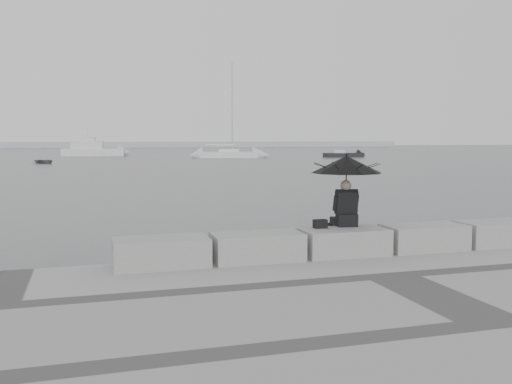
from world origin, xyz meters
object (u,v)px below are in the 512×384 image
object	(u,v)px
seated_person	(347,172)
sailboat_right	(229,154)
small_motorboat	(344,155)
motor_cruiser	(94,150)
dinghy	(45,161)

from	to	relation	value
seated_person	sailboat_right	size ratio (longest dim) A/B	0.11
seated_person	small_motorboat	bearing A→B (deg)	73.87
seated_person	motor_cruiser	distance (m)	79.00
motor_cruiser	small_motorboat	distance (m)	37.01
sailboat_right	dinghy	world-z (taller)	sailboat_right
seated_person	sailboat_right	xyz separation A→B (m)	(13.93, 65.46, -1.52)
seated_person	motor_cruiser	xyz separation A→B (m)	(-3.56, 78.91, -1.15)
motor_cruiser	small_motorboat	bearing A→B (deg)	-17.15
small_motorboat	motor_cruiser	bearing A→B (deg)	155.38
seated_person	dinghy	size ratio (longest dim) A/B	0.48
seated_person	small_motorboat	size ratio (longest dim) A/B	0.24
sailboat_right	motor_cruiser	size ratio (longest dim) A/B	1.39
motor_cruiser	dinghy	bearing A→B (deg)	-94.83
motor_cruiser	dinghy	world-z (taller)	motor_cruiser
sailboat_right	dinghy	size ratio (longest dim) A/B	4.47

